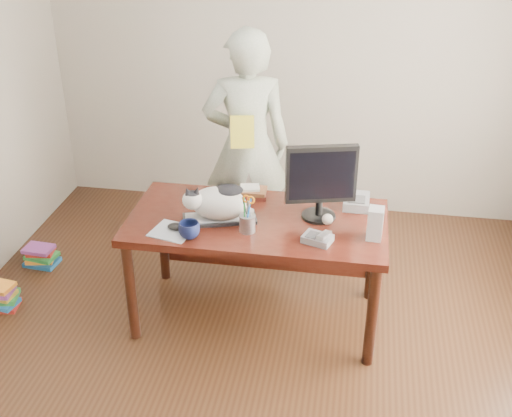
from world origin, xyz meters
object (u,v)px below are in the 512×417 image
(mouse, at_px, (176,227))
(book_pile_a, at_px, (0,297))
(coffee_mug, at_px, (189,230))
(book_pile_b, at_px, (41,256))
(keyboard, at_px, (220,218))
(person, at_px, (247,146))
(monitor, at_px, (321,179))
(desk, at_px, (259,233))
(pen_cup, at_px, (247,221))
(baseball, at_px, (328,219))
(cat, at_px, (217,202))
(book_stack, at_px, (252,192))
(phone, at_px, (318,238))
(speaker, at_px, (375,223))
(calculator, at_px, (356,201))

(mouse, bearing_deg, book_pile_a, -167.67)
(coffee_mug, xyz_separation_m, book_pile_b, (-1.36, 0.64, -0.73))
(keyboard, bearing_deg, person, 72.41)
(book_pile_a, bearing_deg, monitor, 7.23)
(desk, bearing_deg, person, 105.98)
(pen_cup, xyz_separation_m, baseball, (0.47, 0.16, -0.03))
(cat, height_order, pen_cup, cat)
(book_stack, bearing_deg, mouse, -131.76)
(cat, bearing_deg, phone, -30.17)
(keyboard, relative_size, speaker, 2.44)
(desk, height_order, baseball, baseball)
(desk, bearing_deg, cat, -149.74)
(phone, height_order, book_pile_b, phone)
(keyboard, bearing_deg, desk, 13.55)
(pen_cup, relative_size, mouse, 2.02)
(baseball, xyz_separation_m, book_pile_b, (-2.15, 0.34, -0.71))
(cat, xyz_separation_m, monitor, (0.62, 0.13, 0.15))
(desk, bearing_deg, keyboard, -149.47)
(speaker, relative_size, book_pile_a, 0.73)
(cat, distance_m, phone, 0.66)
(phone, bearing_deg, monitor, 112.16)
(baseball, bearing_deg, coffee_mug, -159.82)
(keyboard, height_order, coffee_mug, coffee_mug)
(book_pile_a, bearing_deg, book_stack, 16.36)
(desk, relative_size, person, 0.92)
(desk, relative_size, mouse, 13.23)
(keyboard, bearing_deg, baseball, -11.70)
(pen_cup, relative_size, book_stack, 1.14)
(book_stack, bearing_deg, book_pile_a, -169.17)
(book_stack, bearing_deg, phone, -51.71)
(baseball, xyz_separation_m, book_pile_a, (-2.18, -0.21, -0.70))
(pen_cup, bearing_deg, mouse, -171.80)
(person, bearing_deg, book_pile_a, 21.69)
(pen_cup, relative_size, calculator, 1.12)
(pen_cup, height_order, baseball, pen_cup)
(monitor, xyz_separation_m, coffee_mug, (-0.73, -0.36, -0.22))
(mouse, xyz_separation_m, book_stack, (0.37, 0.51, 0.01))
(coffee_mug, relative_size, baseball, 1.84)
(mouse, bearing_deg, cat, 48.91)
(monitor, distance_m, book_pile_a, 2.34)
(desk, relative_size, monitor, 3.29)
(mouse, height_order, person, person)
(keyboard, bearing_deg, cat, -171.64)
(desk, xyz_separation_m, monitor, (0.38, -0.01, 0.42))
(desk, xyz_separation_m, book_pile_b, (-1.72, 0.27, -0.53))
(keyboard, height_order, monitor, monitor)
(speaker, height_order, person, person)
(mouse, distance_m, book_pile_b, 1.55)
(monitor, relative_size, book_stack, 2.27)
(desk, distance_m, person, 0.84)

